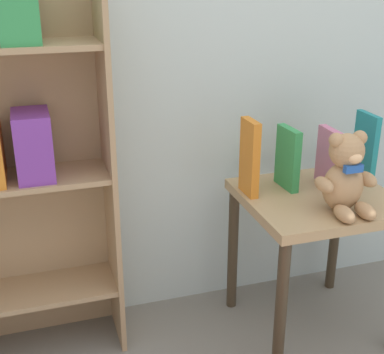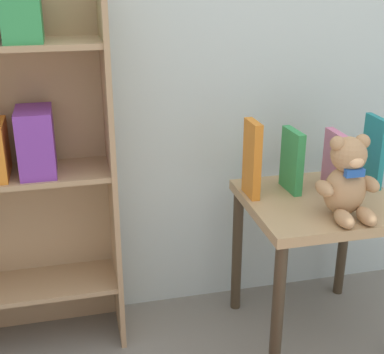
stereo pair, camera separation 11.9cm
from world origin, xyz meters
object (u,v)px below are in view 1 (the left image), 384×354
Objects in this scene: book_standing_orange at (250,158)px; book_standing_pink at (329,157)px; book_standing_teal at (365,147)px; display_table at (316,218)px; bookshelf_side at (11,151)px; teddy_bear at (346,176)px; book_standing_green at (288,158)px.

book_standing_orange is 1.27× the size of book_standing_pink.
book_standing_pink is 0.83× the size of book_standing_teal.
book_standing_teal is at bearing 2.81° from book_standing_pink.
bookshelf_side is at bearing 167.95° from display_table.
teddy_bear is 0.25m from book_standing_green.
book_standing_teal is (0.15, 0.00, 0.02)m from book_standing_pink.
book_standing_teal reaches higher than book_standing_green.
book_standing_teal is (1.25, -0.13, -0.07)m from bookshelf_side.
bookshelf_side is 1.11m from book_standing_pink.
teddy_bear is 1.20× the size of book_standing_green.
book_standing_green is at bearing -7.11° from bookshelf_side.
book_standing_teal is at bearing 44.63° from teddy_bear.
book_standing_green is at bearing 3.44° from book_standing_orange.
book_standing_orange is at bearing 159.23° from display_table.
book_standing_orange reaches higher than book_standing_teal.
bookshelf_side is 0.95m from book_standing_green.
book_standing_green is at bearing 110.06° from teddy_bear.
book_standing_green is at bearing 127.72° from display_table.
book_standing_pink is at bearing 72.42° from teddy_bear.
display_table is (1.02, -0.22, -0.29)m from bookshelf_side.
teddy_bear is at bearing -72.43° from book_standing_green.
book_standing_green is 0.87× the size of book_standing_teal.
teddy_bear is 1.00× the size of book_standing_orange.
book_standing_pink is (0.08, 0.08, 0.20)m from display_table.
book_standing_green is (0.94, -0.12, -0.09)m from bookshelf_side.
display_table is 0.34m from book_standing_orange.
bookshelf_side reaches higher than teddy_bear.
bookshelf_side is 1.26m from book_standing_teal.
book_standing_teal is at bearing 19.68° from display_table.
book_standing_pink is at bearing -7.24° from bookshelf_side.
teddy_bear is (1.02, -0.35, -0.08)m from bookshelf_side.
book_standing_green is at bearing 172.96° from book_standing_pink.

